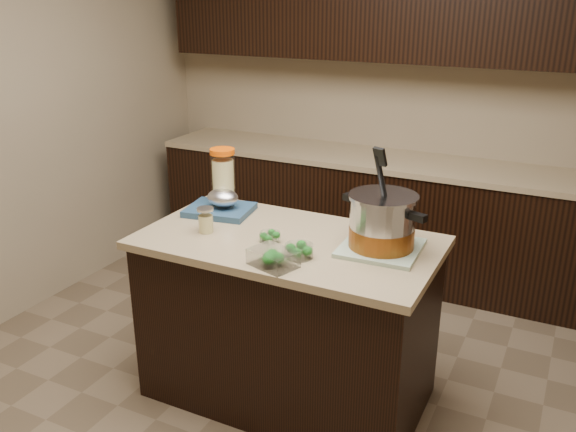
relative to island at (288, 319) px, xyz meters
The scene contains 12 objects.
ground_plane 0.45m from the island, ahead, with size 4.00×4.00×0.00m, color brown.
room_shell 1.26m from the island, ahead, with size 4.04×4.04×2.72m.
back_cabinets 1.81m from the island, 90.00° to the left, with size 3.60×0.63×2.33m.
island is the anchor object (origin of this frame).
dish_towel 0.65m from the island, ahead, with size 0.36×0.36×0.02m, color #5B8862.
stock_pot 0.73m from the island, ahead, with size 0.44×0.41×0.46m.
lemonade_pitcher 0.84m from the island, 154.11° to the left, with size 0.17×0.17×0.33m.
mason_jar 0.66m from the island, 166.12° to the right, with size 0.09×0.09×0.14m.
broccoli_tub_left 0.48m from the island, 131.43° to the right, with size 0.11×0.11×0.05m.
broccoli_tub_right 0.53m from the island, 50.70° to the right, with size 0.15×0.15×0.06m.
broccoli_tub_rect 0.57m from the island, 75.47° to the right, with size 0.24×0.20×0.07m.
blue_tray 0.72m from the island, 161.23° to the left, with size 0.38×0.33×0.13m.
Camera 1 is at (1.23, -2.47, 2.04)m, focal length 38.00 mm.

